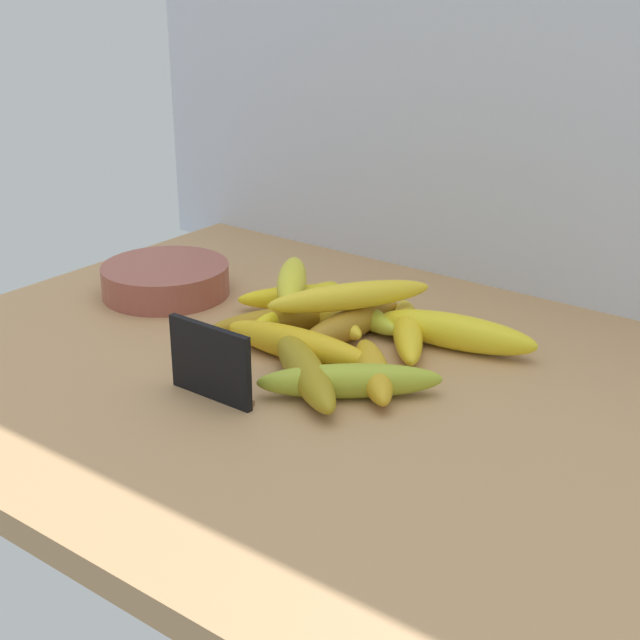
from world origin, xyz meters
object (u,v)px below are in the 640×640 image
(banana_7, at_px, (407,331))
(banana_3, at_px, (350,381))
(banana_5, at_px, (351,309))
(banana_4, at_px, (456,332))
(banana_6, at_px, (299,345))
(banana_2, at_px, (350,324))
(banana_11, at_px, (328,317))
(banana_1, at_px, (284,320))
(banana_8, at_px, (316,297))
(banana_10, at_px, (297,308))
(banana_13, at_px, (292,281))
(fruit_bowl, at_px, (166,280))
(banana_0, at_px, (373,371))
(chalkboard_sign, at_px, (211,365))
(banana_12, at_px, (350,296))
(banana_9, at_px, (304,370))

(banana_7, bearing_deg, banana_3, -80.56)
(banana_3, distance_m, banana_5, 0.22)
(banana_4, height_order, banana_6, banana_4)
(banana_2, xyz_separation_m, banana_11, (-0.04, 0.01, -0.00))
(banana_1, relative_size, banana_11, 1.25)
(banana_8, bearing_deg, banana_5, -4.74)
(banana_10, xyz_separation_m, banana_13, (-0.00, -0.00, 0.04))
(fruit_bowl, distance_m, banana_10, 0.21)
(banana_0, xyz_separation_m, banana_13, (-0.19, 0.09, 0.04))
(chalkboard_sign, xyz_separation_m, banana_12, (0.02, 0.22, 0.02))
(banana_10, height_order, banana_11, banana_10)
(banana_4, bearing_deg, banana_12, -157.91)
(banana_4, distance_m, banana_8, 0.21)
(banana_0, relative_size, banana_8, 0.74)
(banana_1, xyz_separation_m, banana_6, (0.07, -0.05, 0.00))
(banana_5, relative_size, banana_7, 1.02)
(chalkboard_sign, distance_m, banana_13, 0.23)
(banana_9, bearing_deg, banana_12, 105.72)
(banana_1, distance_m, banana_3, 0.19)
(banana_3, distance_m, banana_10, 0.22)
(chalkboard_sign, xyz_separation_m, fruit_bowl, (-0.27, 0.19, -0.02))
(banana_4, xyz_separation_m, banana_9, (-0.08, -0.19, -0.00))
(banana_1, xyz_separation_m, banana_12, (0.07, 0.04, 0.04))
(chalkboard_sign, xyz_separation_m, banana_4, (0.14, 0.27, -0.02))
(banana_1, relative_size, banana_3, 0.94)
(banana_5, bearing_deg, banana_13, -141.57)
(banana_2, bearing_deg, banana_10, 177.49)
(banana_1, bearing_deg, banana_0, -17.62)
(fruit_bowl, distance_m, banana_6, 0.29)
(banana_2, distance_m, banana_12, 0.04)
(banana_9, bearing_deg, banana_0, 38.86)
(banana_1, bearing_deg, banana_12, 27.88)
(banana_4, xyz_separation_m, banana_6, (-0.13, -0.14, -0.00))
(chalkboard_sign, distance_m, banana_11, 0.23)
(banana_5, xyz_separation_m, banana_12, (0.03, -0.05, 0.04))
(chalkboard_sign, relative_size, banana_12, 0.52)
(banana_4, relative_size, banana_7, 1.07)
(banana_1, distance_m, banana_2, 0.08)
(banana_8, bearing_deg, banana_7, -9.00)
(banana_0, bearing_deg, banana_3, -96.45)
(banana_2, distance_m, banana_3, 0.16)
(banana_6, xyz_separation_m, banana_12, (0.01, 0.09, 0.03))
(banana_10, relative_size, banana_12, 0.97)
(banana_7, bearing_deg, banana_1, -155.79)
(banana_6, height_order, banana_12, banana_12)
(banana_5, distance_m, banana_6, 0.14)
(banana_9, bearing_deg, chalkboard_sign, -127.58)
(banana_0, height_order, banana_2, banana_2)
(banana_2, bearing_deg, fruit_bowl, -174.16)
(banana_5, distance_m, banana_8, 0.06)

